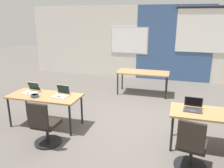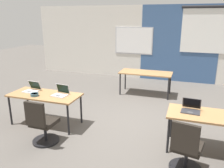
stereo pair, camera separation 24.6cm
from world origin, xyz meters
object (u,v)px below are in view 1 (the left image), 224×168
Objects in this scene: laptop_near_right_inner at (193,107)px; chair_near_right_inner at (191,149)px; desk_near_right at (216,116)px; desk_near_left at (45,98)px; chair_near_left_inner at (45,127)px; laptop_near_left_inner at (61,94)px; laptop_near_left_end at (31,90)px; desk_far_center at (143,74)px; snack_bowl at (35,96)px.

chair_near_right_inner is (-0.03, -0.82, -0.39)m from laptop_near_right_inner.
laptop_near_right_inner is (-0.40, 0.06, 0.11)m from desk_near_right.
chair_near_left_inner reaches higher than desk_near_left.
desk_near_left is 0.92m from chair_near_left_inner.
laptop_near_right_inner is 0.38× the size of chair_near_right_inner.
chair_near_right_inner is (3.07, -0.76, -0.28)m from desk_near_left.
desk_near_right is 3.12m from laptop_near_left_inner.
laptop_near_left_inner reaches higher than chair_near_right_inner.
laptop_near_left_end is 0.39× the size of chair_near_left_inner.
desk_near_right is 1.00× the size of desk_far_center.
laptop_near_left_end is 3.59m from chair_near_right_inner.
desk_near_left is at bearing -2.63° from chair_near_right_inner.
chair_near_right_inner reaches higher than desk_near_right.
desk_far_center is 1.74× the size of chair_near_left_inner.
desk_far_center is 4.57× the size of laptop_near_right_inner.
desk_near_right is 3.30m from desk_far_center.
desk_near_right is 0.42m from laptop_near_right_inner.
laptop_near_left_inner reaches higher than laptop_near_right_inner.
desk_near_right is 9.01× the size of snack_bowl.
laptop_near_left_inner is 1.02× the size of laptop_near_right_inner.
chair_near_left_inner is (0.83, -0.84, -0.39)m from laptop_near_left_end.
laptop_near_left_inner is at bearing -176.05° from laptop_near_right_inner.
laptop_near_left_inner reaches higher than chair_near_left_inner.
laptop_near_left_end reaches higher than desk_near_left.
desk_near_right is 1.74× the size of chair_near_right_inner.
laptop_near_right_inner is at bearing 5.84° from laptop_near_left_inner.
laptop_near_left_inner is at bearing 178.94° from desk_near_right.
chair_near_right_inner is (-0.43, -0.76, -0.28)m from desk_near_right.
desk_far_center is 3.52m from snack_bowl.
laptop_near_left_end is 3.50m from laptop_near_right_inner.
laptop_near_left_end reaches higher than snack_bowl.
laptop_near_right_inner is at bearing -80.74° from chair_near_right_inner.
desk_near_right is 1.74× the size of chair_near_left_inner.
chair_near_left_inner is at bearing -40.63° from laptop_near_left_end.
snack_bowl reaches higher than desk_far_center.
chair_near_left_inner reaches higher than desk_far_center.
laptop_near_left_end reaches higher than chair_near_right_inner.
laptop_near_right_inner reaches higher than desk_far_center.
laptop_near_left_end reaches higher than desk_near_right.
laptop_near_left_end is at bearing -44.73° from chair_near_left_inner.
laptop_near_right_inner reaches higher than chair_near_left_inner.
chair_near_left_inner is at bearing -79.90° from laptop_near_left_inner.
laptop_near_left_end is 0.36m from snack_bowl.
desk_near_right is at bearing 2.69° from snack_bowl.
desk_near_right is at bearing -4.19° from laptop_near_right_inner.
chair_near_left_inner is (-1.31, -3.56, -0.28)m from desk_far_center.
chair_near_right_inner is (2.63, -0.00, 0.00)m from chair_near_left_inner.
desk_far_center is at bearing 120.20° from laptop_near_right_inner.
desk_near_left is 4.57× the size of laptop_near_right_inner.
desk_near_left is at bearing -165.53° from laptop_near_left_inner.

